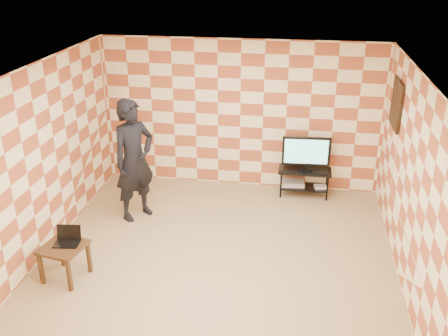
{
  "coord_description": "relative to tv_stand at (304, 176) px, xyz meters",
  "views": [
    {
      "loc": [
        1.02,
        -5.97,
        4.11
      ],
      "look_at": [
        0.0,
        0.6,
        1.15
      ],
      "focal_mm": 40.0,
      "sensor_mm": 36.0,
      "label": 1
    }
  ],
  "objects": [
    {
      "name": "wall_front",
      "position": [
        -1.2,
        -4.7,
        0.99
      ],
      "size": [
        5.0,
        0.02,
        2.7
      ],
      "primitive_type": "cube",
      "color": "#FFEFBD",
      "rests_on": "ground"
    },
    {
      "name": "wall_left",
      "position": [
        -3.7,
        -2.2,
        0.99
      ],
      "size": [
        0.02,
        5.0,
        2.7
      ],
      "primitive_type": "cube",
      "color": "#FFEFBD",
      "rests_on": "ground"
    },
    {
      "name": "laptop",
      "position": [
        -3.11,
        -2.88,
        0.19
      ],
      "size": [
        0.35,
        0.29,
        0.22
      ],
      "color": "black",
      "rests_on": "side_table"
    },
    {
      "name": "person",
      "position": [
        -2.71,
        -1.19,
        0.64
      ],
      "size": [
        0.82,
        0.87,
        2.0
      ],
      "primitive_type": "imported",
      "rotation": [
        0.0,
        0.0,
        0.93
      ],
      "color": "black",
      "rests_on": "floor"
    },
    {
      "name": "tv",
      "position": [
        -0.0,
        -0.0,
        0.47
      ],
      "size": [
        0.84,
        0.17,
        0.61
      ],
      "color": "black",
      "rests_on": "tv_stand"
    },
    {
      "name": "wall_right",
      "position": [
        1.3,
        -2.2,
        0.99
      ],
      "size": [
        0.02,
        5.0,
        2.7
      ],
      "primitive_type": "cube",
      "color": "#FFEFBD",
      "rests_on": "ground"
    },
    {
      "name": "side_table",
      "position": [
        -3.14,
        -2.98,
        0.05
      ],
      "size": [
        0.62,
        0.62,
        0.5
      ],
      "color": "#311F0F",
      "rests_on": "floor"
    },
    {
      "name": "ceiling",
      "position": [
        -1.2,
        -2.2,
        2.34
      ],
      "size": [
        5.0,
        5.0,
        0.02
      ],
      "primitive_type": "cube",
      "color": "white",
      "rests_on": "wall_back"
    },
    {
      "name": "game_console",
      "position": [
        0.29,
        -0.03,
        -0.17
      ],
      "size": [
        0.24,
        0.19,
        0.05
      ],
      "primitive_type": "cube",
      "rotation": [
        0.0,
        0.0,
        0.21
      ],
      "color": "silver",
      "rests_on": "tv_stand"
    },
    {
      "name": "wall_art",
      "position": [
        1.27,
        -0.65,
        1.59
      ],
      "size": [
        0.04,
        0.72,
        0.72
      ],
      "color": "black",
      "rests_on": "wall_right"
    },
    {
      "name": "dvd_player",
      "position": [
        -0.21,
        0.04,
        -0.16
      ],
      "size": [
        0.46,
        0.35,
        0.07
      ],
      "primitive_type": "cube",
      "rotation": [
        0.0,
        0.0,
        0.11
      ],
      "color": "#B7B7B9",
      "rests_on": "tv_stand"
    },
    {
      "name": "floor",
      "position": [
        -1.2,
        -2.2,
        -0.36
      ],
      "size": [
        5.0,
        5.0,
        0.0
      ],
      "primitive_type": "plane",
      "color": "tan",
      "rests_on": "ground"
    },
    {
      "name": "wall_back",
      "position": [
        -1.2,
        0.3,
        0.99
      ],
      "size": [
        5.0,
        0.02,
        2.7
      ],
      "primitive_type": "cube",
      "color": "#FFEFBD",
      "rests_on": "ground"
    },
    {
      "name": "tv_stand",
      "position": [
        0.0,
        0.0,
        0.0
      ],
      "size": [
        0.92,
        0.41,
        0.5
      ],
      "color": "black",
      "rests_on": "floor"
    }
  ]
}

